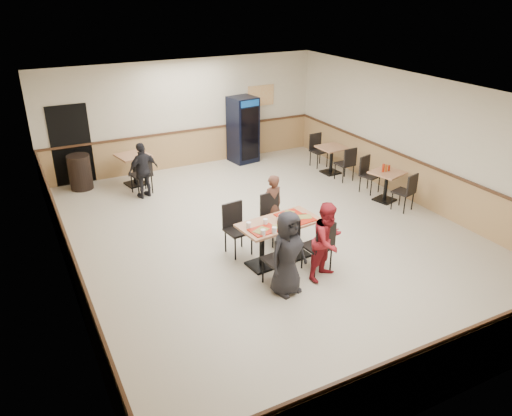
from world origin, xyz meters
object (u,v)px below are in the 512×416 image
main_table (279,235)px  diner_woman_right (328,241)px  side_table_far (332,156)px  side_table_near (386,182)px  pepsi_cooler (243,130)px  diner_woman_left (288,253)px  lone_diner (143,170)px  back_table (134,165)px  diner_man_opposite (272,206)px  trash_bin (80,172)px

main_table → diner_woman_right: (0.48, -0.89, 0.18)m
main_table → side_table_far: 5.07m
diner_woman_right → side_table_far: 5.43m
side_table_near → pepsi_cooler: (-1.77, 4.24, 0.46)m
pepsi_cooler → main_table: bearing=-117.4°
diner_woman_left → diner_woman_right: (0.87, 0.09, -0.03)m
lone_diner → back_table: bearing=-107.0°
lone_diner → back_table: size_ratio=1.55×
diner_man_opposite → side_table_near: size_ratio=1.58×
diner_woman_left → trash_bin: (-2.32, 6.48, -0.30)m
lone_diner → trash_bin: 1.85m
side_table_near → main_table: bearing=-160.7°
diner_woman_left → pepsi_cooler: pepsi_cooler is taller
side_table_far → pepsi_cooler: pepsi_cooler is taller
main_table → diner_man_opposite: 1.06m
trash_bin → side_table_near: bearing=-33.1°
pepsi_cooler → diner_man_opposite: bearing=-116.8°
diner_man_opposite → trash_bin: (-3.11, 4.52, -0.23)m
diner_man_opposite → side_table_far: diner_man_opposite is taller
pepsi_cooler → side_table_near: bearing=-75.3°
diner_woman_right → main_table: bearing=98.3°
side_table_near → pepsi_cooler: 4.62m
diner_woman_left → side_table_far: 6.05m
main_table → diner_woman_left: 1.08m
side_table_near → side_table_far: bearing=91.5°
main_table → lone_diner: lone_diner is taller
diner_woman_right → pepsi_cooler: size_ratio=0.77×
side_table_near → back_table: 6.41m
diner_man_opposite → diner_woman_right: bearing=85.4°
diner_woman_left → pepsi_cooler: 6.93m
diner_woman_right → back_table: bearing=87.3°
side_table_far → back_table: size_ratio=0.84×
side_table_near → back_table: (-5.13, 3.84, 0.05)m
diner_man_opposite → side_table_far: bearing=-149.6°
main_table → trash_bin: size_ratio=1.79×
side_table_near → side_table_far: side_table_far is taller
diner_woman_right → lone_diner: size_ratio=1.05×
diner_man_opposite → trash_bin: bearing=-62.7°
diner_woman_right → lone_diner: bearing=90.2°
diner_woman_right → diner_man_opposite: (-0.08, 1.87, -0.05)m
side_table_near → trash_bin: (-6.44, 4.19, -0.05)m
diner_woman_left → diner_man_opposite: 2.11m
main_table → side_table_near: size_ratio=1.88×
back_table → trash_bin: 1.36m
main_table → back_table: bearing=99.3°
main_table → side_table_far: size_ratio=2.12×
main_table → back_table: main_table is taller
back_table → trash_bin: bearing=165.0°
lone_diner → back_table: 0.94m
main_table → trash_bin: trash_bin is taller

